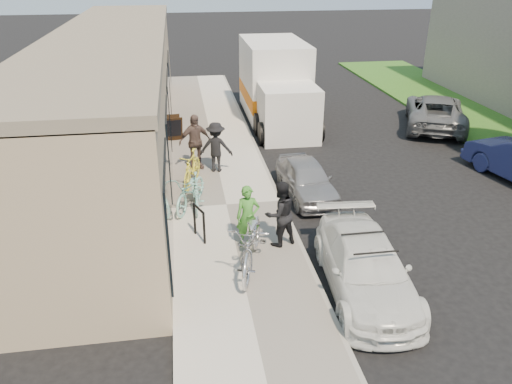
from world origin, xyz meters
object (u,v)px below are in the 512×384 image
moving_truck (276,87)px  bystander_b (195,142)px  sedan_silver (307,179)px  man_standing (280,214)px  woman_rider (248,217)px  cruiser_bike_b (191,191)px  bike_rack (199,220)px  far_car_gray (435,111)px  sedan_white (365,267)px  cruiser_bike_c (192,168)px  sandwich_board (174,128)px  cruiser_bike_a (196,192)px  bystander_a (216,147)px  tandem_bike (252,242)px

moving_truck → bystander_b: (-3.70, -5.46, -0.38)m
sedan_silver → bystander_b: 3.91m
man_standing → woman_rider: bearing=-24.0°
sedan_silver → cruiser_bike_b: cruiser_bike_b is taller
bike_rack → far_car_gray: far_car_gray is taller
sedan_white → bystander_b: (-3.19, 7.00, 0.47)m
sedan_white → moving_truck: moving_truck is taller
bike_rack → cruiser_bike_c: size_ratio=0.49×
sandwich_board → cruiser_bike_a: cruiser_bike_a is taller
bystander_a → cruiser_bike_c: bearing=63.4°
cruiser_bike_c → bystander_b: bearing=100.1°
sandwich_board → cruiser_bike_a: 5.85m
woman_rider → bystander_a: 4.74m
far_car_gray → bystander_a: (-9.34, -3.72, 0.29)m
cruiser_bike_a → far_car_gray: bearing=33.4°
moving_truck → far_car_gray: moving_truck is taller
bike_rack → sandwich_board: 7.53m
sedan_white → sedan_silver: size_ratio=1.30×
bike_rack → bystander_a: 4.32m
bike_rack → sedan_white: sedan_white is taller
man_standing → bystander_b: 5.41m
sedan_silver → moving_truck: size_ratio=0.48×
sedan_white → woman_rider: bearing=143.0°
far_car_gray → cruiser_bike_b: (-10.25, -6.20, -0.03)m
sandwich_board → sedan_white: sedan_white is taller
cruiser_bike_b → cruiser_bike_c: size_ratio=1.07×
cruiser_bike_b → bystander_b: (0.26, 2.82, 0.41)m
cruiser_bike_a → bike_rack: bearing=-88.7°
sandwich_board → bystander_b: bearing=-88.9°
sandwich_board → sedan_white: bearing=-80.3°
sandwich_board → sedan_silver: bearing=-65.7°
far_car_gray → man_standing: (-8.23, -8.50, 0.29)m
bike_rack → tandem_bike: tandem_bike is taller
bike_rack → man_standing: 1.97m
cruiser_bike_a → bystander_b: size_ratio=0.87×
bike_rack → cruiser_bike_a: bearing=89.7°
man_standing → cruiser_bike_b: man_standing is taller
sandwich_board → moving_truck: 5.11m
bike_rack → moving_truck: 10.77m
moving_truck → far_car_gray: size_ratio=1.37×
cruiser_bike_a → cruiser_bike_c: size_ratio=0.90×
sedan_silver → far_car_gray: far_car_gray is taller
sandwich_board → woman_rider: size_ratio=0.60×
sandwich_board → cruiser_bike_b: size_ratio=0.49×
sedan_silver → far_car_gray: (6.87, 5.68, 0.13)m
bike_rack → moving_truck: moving_truck is taller
bystander_a → bike_rack: bearing=92.9°
sedan_white → bystander_a: (-2.54, 6.66, 0.38)m
moving_truck → sedan_white: bearing=-91.9°
moving_truck → bystander_a: moving_truck is taller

